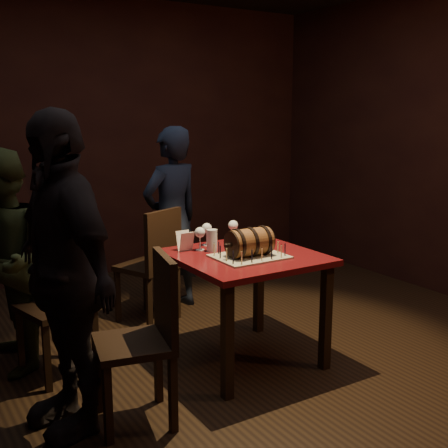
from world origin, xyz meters
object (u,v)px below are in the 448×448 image
object	(u,v)px
wine_glass_right	(233,226)
chair_left_rear	(66,294)
barrel_cake	(250,242)
pint_of_ale	(212,241)
chair_back	(154,260)
person_left_rear	(3,263)
chair_left_front	(148,330)
person_left_front	(63,274)
wine_glass_mid	(207,229)
wine_glass_left	(200,234)
pub_table	(245,270)
person_back	(172,219)

from	to	relation	value
wine_glass_right	chair_left_rear	bearing A→B (deg)	172.56
barrel_cake	pint_of_ale	bearing A→B (deg)	114.79
chair_back	person_left_rear	bearing A→B (deg)	-167.30
chair_left_rear	chair_back	bearing A→B (deg)	29.92
wine_glass_right	pint_of_ale	size ratio (longest dim) A/B	1.07
chair_left_front	wine_glass_right	bearing A→B (deg)	34.71
person_left_front	pint_of_ale	bearing A→B (deg)	100.59
barrel_cake	wine_glass_mid	distance (m)	0.44
wine_glass_left	wine_glass_mid	distance (m)	0.15
chair_left_rear	wine_glass_mid	bearing A→B (deg)	-8.37
wine_glass_right	person_left_front	bearing A→B (deg)	-159.83
pub_table	wine_glass_right	xyz separation A→B (m)	(0.12, 0.33, 0.23)
pint_of_ale	chair_left_rear	world-z (taller)	chair_left_rear
pint_of_ale	chair_left_rear	size ratio (longest dim) A/B	0.16
person_back	pub_table	bearing A→B (deg)	73.89
barrel_cake	person_left_front	distance (m)	1.23
person_left_front	person_left_rear	bearing A→B (deg)	-178.08
wine_glass_mid	chair_left_rear	bearing A→B (deg)	171.63
pub_table	person_left_rear	world-z (taller)	person_left_rear
barrel_cake	person_left_rear	xyz separation A→B (m)	(-1.37, 0.79, -0.12)
wine_glass_left	pint_of_ale	bearing A→B (deg)	-49.79
wine_glass_right	wine_glass_mid	bearing A→B (deg)	176.82
wine_glass_right	chair_left_front	distance (m)	1.24
wine_glass_left	wine_glass_right	distance (m)	0.33
chair_left_front	person_left_front	size ratio (longest dim) A/B	0.55
pub_table	chair_left_rear	xyz separation A→B (m)	(-1.06, 0.49, -0.12)
chair_left_rear	person_back	world-z (taller)	person_back
chair_left_front	person_back	world-z (taller)	person_back
person_left_rear	person_left_front	bearing A→B (deg)	11.40
wine_glass_right	person_back	bearing A→B (deg)	93.68
wine_glass_left	person_left_rear	world-z (taller)	person_left_rear
barrel_cake	wine_glass_mid	world-z (taller)	barrel_cake
pint_of_ale	person_back	distance (m)	1.05
chair_left_rear	person_left_rear	bearing A→B (deg)	146.38
wine_glass_mid	pint_of_ale	size ratio (longest dim) A/B	1.07
wine_glass_right	chair_left_rear	xyz separation A→B (m)	(-1.18, 0.15, -0.35)
chair_left_rear	pub_table	bearing A→B (deg)	-24.68
wine_glass_left	wine_glass_mid	xyz separation A→B (m)	(0.11, 0.10, -0.00)
wine_glass_left	chair_left_front	distance (m)	0.95
pint_of_ale	person_back	world-z (taller)	person_back
chair_left_front	pub_table	bearing A→B (deg)	21.79
chair_left_rear	chair_left_front	world-z (taller)	same
pint_of_ale	person_back	bearing A→B (deg)	78.49
wine_glass_left	wine_glass_mid	world-z (taller)	same
chair_left_front	barrel_cake	bearing A→B (deg)	17.28
chair_back	chair_left_front	world-z (taller)	same
barrel_cake	chair_left_rear	xyz separation A→B (m)	(-1.03, 0.57, -0.33)
chair_back	person_left_rear	size ratio (longest dim) A/B	0.64
barrel_cake	wine_glass_right	size ratio (longest dim) A/B	2.09
wine_glass_left	chair_left_front	xyz separation A→B (m)	(-0.66, -0.59, -0.35)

